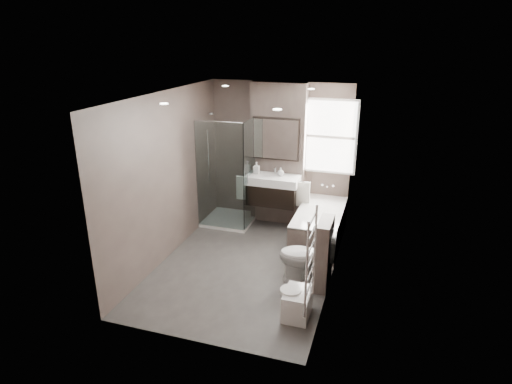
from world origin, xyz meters
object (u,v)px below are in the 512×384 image
at_px(vanity, 273,190).
at_px(bathtub, 319,225).
at_px(toilet, 307,257).
at_px(bidet, 297,303).

height_order(vanity, bathtub, vanity).
relative_size(vanity, toilet, 1.19).
height_order(bathtub, toilet, toilet).
distance_m(toilet, bidet, 0.86).
bearing_deg(bidet, bathtub, 92.37).
xyz_separation_m(vanity, bidet, (1.01, -2.49, -0.55)).
distance_m(vanity, toilet, 1.95).
relative_size(vanity, bidet, 2.03).
bearing_deg(toilet, bidet, -2.37).
bearing_deg(bathtub, toilet, -88.06).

